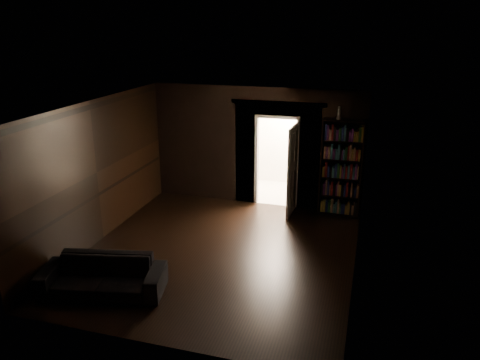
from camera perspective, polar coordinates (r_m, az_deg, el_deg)
The scene contains 9 objects.
ground at distance 9.02m, azimuth -2.53°, elevation -8.95°, with size 5.50×5.50×0.00m, color black.
room_walls at distance 9.35m, azimuth -0.64°, elevation 3.21°, with size 5.02×5.61×2.84m.
kitchen_alcove at distance 11.99m, azimuth 5.59°, elevation 4.30°, with size 2.20×1.80×2.60m.
sofa at distance 7.99m, azimuth -16.49°, elevation -10.55°, with size 1.99×0.86×0.76m, color black.
bookshelf at distance 10.58m, azimuth 12.22°, elevation 1.35°, with size 0.90×0.32×2.20m, color black.
refrigerator at distance 12.23m, azimuth 8.51°, elevation 2.60°, with size 0.74×0.68×1.65m, color white.
door at distance 10.48m, azimuth 6.37°, elevation 1.08°, with size 0.85×0.05×2.05m, color white.
figurine at distance 10.29m, azimuth 11.97°, elevation 8.02°, with size 0.09×0.09×0.28m, color white.
bottles at distance 11.89m, azimuth 8.56°, elevation 6.95°, with size 0.71×0.09×0.29m, color black.
Camera 1 is at (2.60, -7.54, 4.20)m, focal length 35.00 mm.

